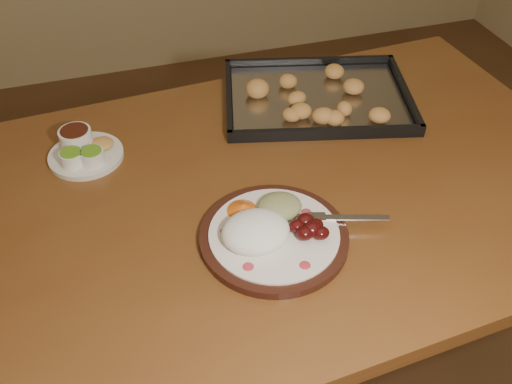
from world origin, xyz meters
name	(u,v)px	position (x,y,z in m)	size (l,w,h in m)	color
dining_table	(261,221)	(0.03, 0.09, 0.65)	(1.56, 1.00, 0.75)	brown
dinner_plate	(271,231)	(0.00, -0.06, 0.77)	(0.37, 0.28, 0.07)	black
condiment_saucer	(83,150)	(-0.32, 0.30, 0.77)	(0.16, 0.16, 0.06)	silver
baking_tray	(317,95)	(0.26, 0.37, 0.77)	(0.53, 0.44, 0.05)	black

